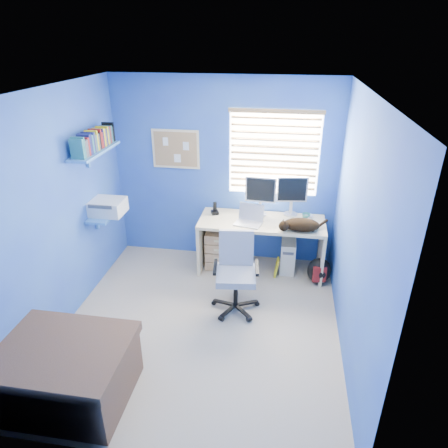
% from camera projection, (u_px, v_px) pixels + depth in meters
% --- Properties ---
extents(floor, '(3.00, 3.20, 0.00)m').
position_uv_depth(floor, '(202.00, 324.00, 4.47)').
color(floor, tan).
rests_on(floor, ground).
extents(ceiling, '(3.00, 3.20, 0.00)m').
position_uv_depth(ceiling, '(194.00, 91.00, 3.38)').
color(ceiling, white).
rests_on(ceiling, wall_back).
extents(wall_back, '(3.00, 0.01, 2.50)m').
position_uv_depth(wall_back, '(224.00, 173.00, 5.35)').
color(wall_back, blue).
rests_on(wall_back, ground).
extents(wall_front, '(3.00, 0.01, 2.50)m').
position_uv_depth(wall_front, '(144.00, 333.00, 2.50)').
color(wall_front, blue).
rests_on(wall_front, ground).
extents(wall_left, '(0.01, 3.20, 2.50)m').
position_uv_depth(wall_left, '(57.00, 214.00, 4.14)').
color(wall_left, blue).
rests_on(wall_left, ground).
extents(wall_right, '(0.01, 3.20, 2.50)m').
position_uv_depth(wall_right, '(356.00, 235.00, 3.71)').
color(wall_right, blue).
rests_on(wall_right, ground).
extents(desk, '(1.63, 0.65, 0.74)m').
position_uv_depth(desk, '(261.00, 246.00, 5.34)').
color(desk, beige).
rests_on(desk, floor).
extents(laptop, '(0.38, 0.32, 0.22)m').
position_uv_depth(laptop, '(248.00, 216.00, 5.05)').
color(laptop, silver).
rests_on(laptop, desk).
extents(monitor_left, '(0.41, 0.15, 0.54)m').
position_uv_depth(monitor_left, '(260.00, 196.00, 5.23)').
color(monitor_left, silver).
rests_on(monitor_left, desk).
extents(monitor_right, '(0.41, 0.17, 0.54)m').
position_uv_depth(monitor_right, '(292.00, 196.00, 5.24)').
color(monitor_right, silver).
rests_on(monitor_right, desk).
extents(phone, '(0.13, 0.14, 0.17)m').
position_uv_depth(phone, '(215.00, 208.00, 5.35)').
color(phone, black).
rests_on(phone, desk).
extents(mug, '(0.10, 0.09, 0.10)m').
position_uv_depth(mug, '(306.00, 217.00, 5.16)').
color(mug, '#246C6A').
rests_on(mug, desk).
extents(cd_spindle, '(0.13, 0.13, 0.07)m').
position_uv_depth(cd_spindle, '(308.00, 218.00, 5.19)').
color(cd_spindle, silver).
rests_on(cd_spindle, desk).
extents(cat, '(0.50, 0.39, 0.16)m').
position_uv_depth(cat, '(302.00, 225.00, 4.89)').
color(cat, black).
rests_on(cat, desk).
extents(tower_pc, '(0.19, 0.44, 0.45)m').
position_uv_depth(tower_pc, '(288.00, 254.00, 5.44)').
color(tower_pc, beige).
rests_on(tower_pc, floor).
extents(drawer_boxes, '(0.35, 0.28, 0.54)m').
position_uv_depth(drawer_boxes, '(219.00, 249.00, 5.45)').
color(drawer_boxes, tan).
rests_on(drawer_boxes, floor).
extents(yellow_book, '(0.03, 0.17, 0.24)m').
position_uv_depth(yellow_book, '(277.00, 267.00, 5.32)').
color(yellow_book, yellow).
rests_on(yellow_book, floor).
extents(backpack, '(0.34, 0.28, 0.36)m').
position_uv_depth(backpack, '(319.00, 271.00, 5.14)').
color(backpack, black).
rests_on(backpack, floor).
extents(bed_corner, '(1.16, 0.83, 0.56)m').
position_uv_depth(bed_corner, '(61.00, 372.00, 3.48)').
color(bed_corner, brown).
rests_on(bed_corner, floor).
extents(office_chair, '(0.60, 0.60, 0.92)m').
position_uv_depth(office_chair, '(236.00, 282.00, 4.61)').
color(office_chair, black).
rests_on(office_chair, floor).
extents(window_blinds, '(1.15, 0.05, 1.10)m').
position_uv_depth(window_blinds, '(274.00, 154.00, 5.10)').
color(window_blinds, white).
rests_on(window_blinds, ground).
extents(corkboard, '(0.64, 0.02, 0.52)m').
position_uv_depth(corkboard, '(176.00, 149.00, 5.29)').
color(corkboard, beige).
rests_on(corkboard, ground).
extents(wall_shelves, '(0.42, 0.90, 1.05)m').
position_uv_depth(wall_shelves, '(100.00, 175.00, 4.71)').
color(wall_shelves, '#4486D1').
rests_on(wall_shelves, ground).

